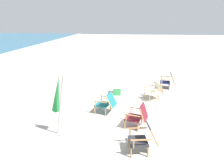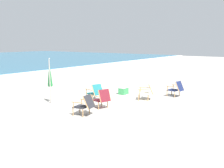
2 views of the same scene
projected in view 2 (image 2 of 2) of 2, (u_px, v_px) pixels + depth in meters
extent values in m
plane|color=#B2AAA0|center=(120.00, 102.00, 11.97)|extent=(80.00, 80.00, 0.00)
cube|color=#28282D|center=(81.00, 107.00, 9.86)|extent=(0.59, 0.56, 0.04)
cube|color=#28282D|center=(89.00, 102.00, 9.67)|extent=(0.53, 0.35, 0.48)
cylinder|color=#AD7F4C|center=(73.00, 112.00, 9.78)|extent=(0.04, 0.04, 0.32)
cylinder|color=#AD7F4C|center=(80.00, 109.00, 10.19)|extent=(0.04, 0.04, 0.32)
cylinder|color=#AD7F4C|center=(83.00, 113.00, 9.59)|extent=(0.04, 0.04, 0.32)
cylinder|color=#AD7F4C|center=(89.00, 110.00, 10.00)|extent=(0.04, 0.04, 0.32)
cube|color=#AD7F4C|center=(77.00, 103.00, 9.57)|extent=(0.13, 0.53, 0.02)
cylinder|color=#AD7F4C|center=(73.00, 105.00, 9.67)|extent=(0.04, 0.04, 0.22)
cube|color=#AD7F4C|center=(85.00, 100.00, 10.07)|extent=(0.13, 0.53, 0.02)
cylinder|color=#AD7F4C|center=(81.00, 102.00, 10.17)|extent=(0.04, 0.04, 0.22)
cylinder|color=#AD7F4C|center=(86.00, 103.00, 9.45)|extent=(0.09, 0.27, 0.48)
cylinder|color=#AD7F4C|center=(93.00, 100.00, 9.90)|extent=(0.09, 0.27, 0.48)
cube|color=maroon|center=(100.00, 100.00, 10.97)|extent=(0.63, 0.60, 0.04)
cube|color=maroon|center=(105.00, 96.00, 10.68)|extent=(0.53, 0.33, 0.50)
cylinder|color=#AD7F4C|center=(93.00, 104.00, 11.02)|extent=(0.04, 0.04, 0.32)
cylinder|color=#AD7F4C|center=(101.00, 102.00, 11.31)|extent=(0.04, 0.04, 0.32)
cylinder|color=#AD7F4C|center=(99.00, 106.00, 10.68)|extent=(0.04, 0.04, 0.32)
cylinder|color=#AD7F4C|center=(108.00, 104.00, 10.97)|extent=(0.04, 0.04, 0.32)
cube|color=#AD7F4C|center=(95.00, 96.00, 10.75)|extent=(0.18, 0.52, 0.02)
cylinder|color=#AD7F4C|center=(92.00, 98.00, 10.91)|extent=(0.04, 0.04, 0.22)
cube|color=#AD7F4C|center=(106.00, 94.00, 11.09)|extent=(0.18, 0.52, 0.02)
cylinder|color=#AD7F4C|center=(103.00, 96.00, 11.25)|extent=(0.04, 0.04, 0.22)
cylinder|color=#AD7F4C|center=(100.00, 96.00, 10.52)|extent=(0.09, 0.21, 0.50)
cylinder|color=#AD7F4C|center=(110.00, 95.00, 10.83)|extent=(0.09, 0.21, 0.50)
cube|color=#196066|center=(93.00, 93.00, 12.39)|extent=(0.63, 0.60, 0.04)
cube|color=#196066|center=(98.00, 90.00, 12.07)|extent=(0.55, 0.39, 0.48)
cylinder|color=#AD7F4C|center=(87.00, 97.00, 12.44)|extent=(0.04, 0.04, 0.32)
cylinder|color=#AD7F4C|center=(95.00, 95.00, 12.73)|extent=(0.04, 0.04, 0.32)
cylinder|color=#AD7F4C|center=(92.00, 98.00, 12.10)|extent=(0.04, 0.04, 0.32)
cylinder|color=#AD7F4C|center=(100.00, 97.00, 12.39)|extent=(0.04, 0.04, 0.32)
cube|color=#AD7F4C|center=(89.00, 90.00, 12.17)|extent=(0.18, 0.52, 0.02)
cylinder|color=#AD7F4C|center=(86.00, 91.00, 12.33)|extent=(0.04, 0.04, 0.22)
cube|color=#AD7F4C|center=(98.00, 88.00, 12.51)|extent=(0.18, 0.52, 0.02)
cylinder|color=#AD7F4C|center=(96.00, 90.00, 12.67)|extent=(0.04, 0.04, 0.22)
cylinder|color=#AD7F4C|center=(93.00, 90.00, 11.92)|extent=(0.11, 0.28, 0.48)
cylinder|color=#AD7F4C|center=(102.00, 89.00, 12.23)|extent=(0.11, 0.28, 0.48)
cube|color=#19234C|center=(173.00, 90.00, 13.26)|extent=(0.57, 0.54, 0.04)
cube|color=#19234C|center=(180.00, 86.00, 12.99)|extent=(0.52, 0.31, 0.49)
cylinder|color=#AD7F4C|center=(167.00, 93.00, 13.26)|extent=(0.04, 0.04, 0.32)
cylinder|color=#AD7F4C|center=(172.00, 92.00, 13.60)|extent=(0.04, 0.04, 0.32)
cylinder|color=#AD7F4C|center=(175.00, 94.00, 12.97)|extent=(0.04, 0.04, 0.32)
cylinder|color=#AD7F4C|center=(179.00, 93.00, 13.31)|extent=(0.04, 0.04, 0.32)
cube|color=#AD7F4C|center=(171.00, 86.00, 13.00)|extent=(0.10, 0.53, 0.02)
cylinder|color=#AD7F4C|center=(168.00, 88.00, 13.15)|extent=(0.04, 0.04, 0.22)
cube|color=#AD7F4C|center=(177.00, 85.00, 13.41)|extent=(0.10, 0.53, 0.02)
cylinder|color=#AD7F4C|center=(173.00, 87.00, 13.56)|extent=(0.04, 0.04, 0.22)
cylinder|color=#AD7F4C|center=(177.00, 87.00, 12.80)|extent=(0.07, 0.26, 0.49)
cylinder|color=#AD7F4C|center=(182.00, 86.00, 13.17)|extent=(0.07, 0.26, 0.49)
cube|color=beige|center=(144.00, 93.00, 12.42)|extent=(0.68, 0.66, 0.04)
cube|color=beige|center=(151.00, 89.00, 12.33)|extent=(0.55, 0.43, 0.49)
cylinder|color=#AD7F4C|center=(139.00, 97.00, 12.26)|extent=(0.04, 0.04, 0.32)
cylinder|color=#AD7F4C|center=(139.00, 95.00, 12.71)|extent=(0.04, 0.04, 0.32)
cylinder|color=#AD7F4C|center=(148.00, 98.00, 12.18)|extent=(0.04, 0.04, 0.32)
cylinder|color=#AD7F4C|center=(148.00, 96.00, 12.64)|extent=(0.04, 0.04, 0.32)
cube|color=#AD7F4C|center=(144.00, 90.00, 12.11)|extent=(0.27, 0.49, 0.02)
cylinder|color=#AD7F4C|center=(140.00, 92.00, 12.16)|extent=(0.04, 0.04, 0.22)
cube|color=#AD7F4C|center=(144.00, 88.00, 12.66)|extent=(0.27, 0.49, 0.02)
cylinder|color=#AD7F4C|center=(140.00, 90.00, 12.70)|extent=(0.04, 0.04, 0.22)
cylinder|color=#AD7F4C|center=(151.00, 89.00, 12.08)|extent=(0.14, 0.24, 0.49)
cylinder|color=#AD7F4C|center=(151.00, 88.00, 12.57)|extent=(0.14, 0.24, 0.49)
cylinder|color=#B7B2A8|center=(50.00, 82.00, 11.37)|extent=(0.49, 0.55, 2.01)
cone|color=#23843D|center=(50.00, 74.00, 11.42)|extent=(0.54, 0.57, 1.17)
sphere|color=#B7B2A8|center=(49.00, 59.00, 11.52)|extent=(0.06, 0.06, 0.06)
cube|color=#338C4C|center=(123.00, 91.00, 13.79)|extent=(0.48, 0.34, 0.34)
cube|color=white|center=(123.00, 87.00, 13.75)|extent=(0.49, 0.35, 0.06)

